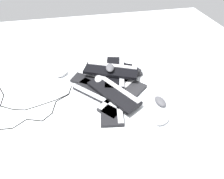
# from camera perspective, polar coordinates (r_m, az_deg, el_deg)

# --- Properties ---
(ground_plane) EXTENTS (3.20, 3.20, 0.00)m
(ground_plane) POSITION_cam_1_polar(r_m,az_deg,el_deg) (1.58, -0.29, 0.11)
(ground_plane) COLOR silver
(keyboard_0) EXTENTS (0.41, 0.42, 0.03)m
(keyboard_0) POSITION_cam_1_polar(r_m,az_deg,el_deg) (1.52, -3.26, -1.19)
(keyboard_0) COLOR black
(keyboard_0) RESTS_ON ground
(keyboard_1) EXTENTS (0.21, 0.46, 0.03)m
(keyboard_1) POSITION_cam_1_polar(r_m,az_deg,el_deg) (1.45, -0.23, -3.68)
(keyboard_1) COLOR black
(keyboard_1) RESTS_ON ground
(keyboard_2) EXTENTS (0.43, 0.40, 0.03)m
(keyboard_2) POSITION_cam_1_polar(r_m,az_deg,el_deg) (1.49, 3.16, -2.15)
(keyboard_2) COLOR #232326
(keyboard_2) RESTS_ON ground
(keyboard_3) EXTENTS (0.32, 0.46, 0.03)m
(keyboard_3) POSITION_cam_1_polar(r_m,az_deg,el_deg) (1.67, 2.10, 3.19)
(keyboard_3) COLOR black
(keyboard_3) RESTS_ON ground
(keyboard_4) EXTENTS (0.45, 0.37, 0.03)m
(keyboard_4) POSITION_cam_1_polar(r_m,az_deg,el_deg) (1.63, -3.90, 2.18)
(keyboard_4) COLOR black
(keyboard_4) RESTS_ON ground
(keyboard_5) EXTENTS (0.25, 0.46, 0.03)m
(keyboard_5) POSITION_cam_1_polar(r_m,az_deg,el_deg) (1.69, 0.96, 5.05)
(keyboard_5) COLOR black
(keyboard_5) RESTS_ON keyboard_3
(keyboard_6) EXTENTS (0.36, 0.45, 0.03)m
(keyboard_6) POSITION_cam_1_polar(r_m,az_deg,el_deg) (1.48, 0.40, -0.91)
(keyboard_6) COLOR black
(keyboard_6) RESTS_ON keyboard_2
(keyboard_7) EXTENTS (0.46, 0.31, 0.03)m
(keyboard_7) POSITION_cam_1_polar(r_m,az_deg,el_deg) (1.66, -0.28, 5.53)
(keyboard_7) COLOR black
(keyboard_7) RESTS_ON keyboard_5
(mouse_0) EXTENTS (0.13, 0.11, 0.04)m
(mouse_0) POSITION_cam_1_polar(r_m,az_deg,el_deg) (1.37, 14.10, -8.50)
(mouse_0) COLOR silver
(mouse_0) RESTS_ON ground
(mouse_1) EXTENTS (0.13, 0.10, 0.04)m
(mouse_1) POSITION_cam_1_polar(r_m,az_deg,el_deg) (1.76, 6.67, 5.50)
(mouse_1) COLOR black
(mouse_1) RESTS_ON ground
(mouse_2) EXTENTS (0.13, 0.12, 0.04)m
(mouse_2) POSITION_cam_1_polar(r_m,az_deg,el_deg) (1.76, -14.14, 4.43)
(mouse_2) COLOR silver
(mouse_2) RESTS_ON ground
(mouse_3) EXTENTS (0.10, 0.13, 0.04)m
(mouse_3) POSITION_cam_1_polar(r_m,az_deg,el_deg) (1.61, -3.77, 3.15)
(mouse_3) COLOR #B7B7BC
(mouse_3) RESTS_ON keyboard_4
(mouse_4) EXTENTS (0.09, 0.12, 0.04)m
(mouse_4) POSITION_cam_1_polar(r_m,az_deg,el_deg) (1.49, 13.62, -3.30)
(mouse_4) COLOR #4C4C51
(mouse_4) RESTS_ON ground
(mouse_5) EXTENTS (0.12, 0.09, 0.04)m
(mouse_5) POSITION_cam_1_polar(r_m,az_deg,el_deg) (1.72, 7.03, 4.62)
(mouse_5) COLOR black
(mouse_5) RESTS_ON ground
(mouse_6) EXTENTS (0.08, 0.12, 0.04)m
(mouse_6) POSITION_cam_1_polar(r_m,az_deg,el_deg) (1.62, -0.60, 6.26)
(mouse_6) COLOR #4C4C51
(mouse_6) RESTS_ON keyboard_7
(cable_0) EXTENTS (0.65, 0.36, 0.01)m
(cable_0) POSITION_cam_1_polar(r_m,az_deg,el_deg) (1.49, -22.57, -6.59)
(cable_0) COLOR black
(cable_0) RESTS_ON ground
(cable_1) EXTENTS (0.72, 0.45, 0.01)m
(cable_1) POSITION_cam_1_polar(r_m,az_deg,el_deg) (1.67, -25.74, -1.87)
(cable_1) COLOR black
(cable_1) RESTS_ON ground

